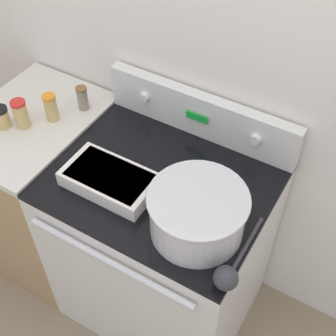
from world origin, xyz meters
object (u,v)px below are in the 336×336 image
at_px(casserole_dish, 110,179).
at_px(ladle, 228,275).
at_px(spice_jar_black_cap, 1,117).
at_px(spice_jar_orange_cap, 51,107).
at_px(spice_jar_red_cap, 21,114).
at_px(mixing_bowl, 198,212).
at_px(spice_jar_brown_cap, 82,98).

distance_m(casserole_dish, ladle, 0.55).
bearing_deg(spice_jar_black_cap, spice_jar_orange_cap, 43.01).
distance_m(casserole_dish, spice_jar_red_cap, 0.49).
height_order(mixing_bowl, spice_jar_red_cap, mixing_bowl).
bearing_deg(spice_jar_black_cap, spice_jar_brown_cap, 50.26).
bearing_deg(spice_jar_black_cap, spice_jar_red_cap, 30.29).
height_order(spice_jar_red_cap, spice_jar_black_cap, spice_jar_red_cap).
relative_size(spice_jar_brown_cap, spice_jar_orange_cap, 0.89).
distance_m(spice_jar_brown_cap, spice_jar_orange_cap, 0.14).
bearing_deg(ladle, mixing_bowl, 144.44).
bearing_deg(casserole_dish, ladle, -14.27).
relative_size(spice_jar_orange_cap, spice_jar_red_cap, 0.96).
relative_size(ladle, spice_jar_black_cap, 3.63).
relative_size(casserole_dish, spice_jar_orange_cap, 2.80).
bearing_deg(casserole_dish, spice_jar_brown_cap, 139.76).
relative_size(casserole_dish, spice_jar_brown_cap, 3.15).
bearing_deg(spice_jar_brown_cap, ladle, -25.93).
distance_m(mixing_bowl, spice_jar_orange_cap, 0.79).
distance_m(ladle, spice_jar_red_cap, 1.04).
distance_m(mixing_bowl, spice_jar_black_cap, 0.91).
xyz_separation_m(ladle, spice_jar_red_cap, (-1.01, 0.21, 0.04)).
xyz_separation_m(casserole_dish, spice_jar_brown_cap, (-0.34, 0.29, 0.03)).
bearing_deg(spice_jar_brown_cap, spice_jar_orange_cap, -119.12).
bearing_deg(mixing_bowl, spice_jar_orange_cap, 166.64).
distance_m(ladle, spice_jar_orange_cap, 0.99).
height_order(mixing_bowl, spice_jar_black_cap, mixing_bowl).
relative_size(mixing_bowl, spice_jar_black_cap, 3.68).
bearing_deg(spice_jar_black_cap, ladle, -8.90).
relative_size(spice_jar_red_cap, spice_jar_black_cap, 1.38).
height_order(mixing_bowl, ladle, mixing_bowl).
bearing_deg(ladle, spice_jar_red_cap, 168.22).
bearing_deg(spice_jar_brown_cap, casserole_dish, -40.24).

